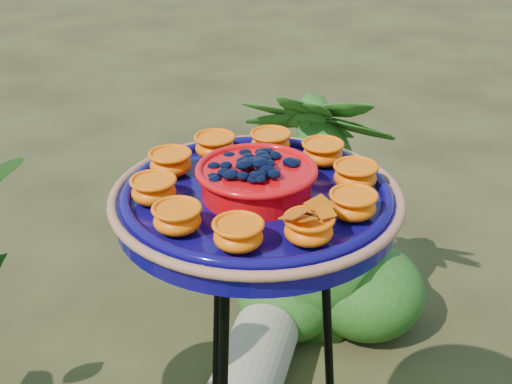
% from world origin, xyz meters
% --- Properties ---
extents(tripod_stand, '(0.36, 0.38, 0.96)m').
position_xyz_m(tripod_stand, '(0.04, -0.05, 0.58)').
color(tripod_stand, black).
rests_on(tripod_stand, ground).
extents(feeder_dish, '(0.51, 0.51, 0.11)m').
position_xyz_m(feeder_dish, '(0.04, -0.05, 1.01)').
color(feeder_dish, '#0C064F').
rests_on(feeder_dish, tripod_stand).
extents(shrub_back_right, '(0.70, 0.70, 0.88)m').
position_xyz_m(shrub_back_right, '(0.77, 0.64, 0.44)').
color(shrub_back_right, '#1F4B14').
rests_on(shrub_back_right, ground).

